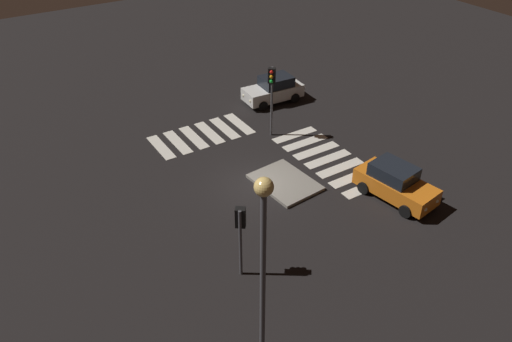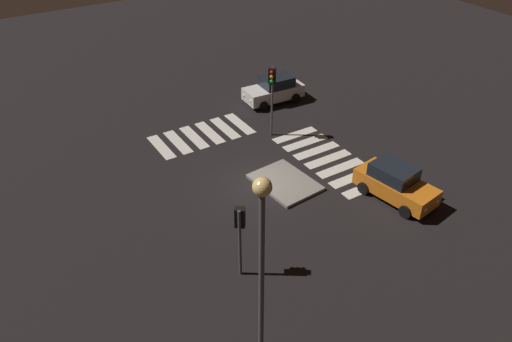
# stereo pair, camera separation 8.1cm
# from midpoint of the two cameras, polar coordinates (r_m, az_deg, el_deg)

# --- Properties ---
(ground_plane) EXTENTS (80.00, 80.00, 0.00)m
(ground_plane) POSITION_cam_midpoint_polar(r_m,az_deg,el_deg) (28.20, 0.08, -1.68)
(ground_plane) COLOR black
(traffic_island) EXTENTS (3.93, 3.09, 0.18)m
(traffic_island) POSITION_cam_midpoint_polar(r_m,az_deg,el_deg) (28.36, 3.39, -1.30)
(traffic_island) COLOR gray
(traffic_island) RESTS_ON ground
(car_white) EXTENTS (2.26, 4.48, 1.91)m
(car_white) POSITION_cam_midpoint_polar(r_m,az_deg,el_deg) (37.00, 2.14, 9.25)
(car_white) COLOR silver
(car_white) RESTS_ON ground
(car_orange) EXTENTS (4.63, 2.61, 1.93)m
(car_orange) POSITION_cam_midpoint_polar(r_m,az_deg,el_deg) (27.80, 15.64, -1.33)
(car_orange) COLOR orange
(car_orange) RESTS_ON ground
(traffic_light_west) EXTENTS (0.53, 0.54, 3.60)m
(traffic_light_west) POSITION_cam_midpoint_polar(r_m,az_deg,el_deg) (21.31, -1.73, -6.16)
(traffic_light_west) COLOR #47474C
(traffic_light_west) RESTS_ON ground
(traffic_light_east) EXTENTS (0.53, 0.54, 4.73)m
(traffic_light_east) POSITION_cam_midpoint_polar(r_m,az_deg,el_deg) (31.25, 1.92, 9.70)
(traffic_light_east) COLOR #47474C
(traffic_light_east) RESTS_ON ground
(street_lamp) EXTENTS (0.56, 0.56, 8.89)m
(street_lamp) POSITION_cam_midpoint_polar(r_m,az_deg,el_deg) (15.19, 0.80, -10.02)
(street_lamp) COLOR #47474C
(street_lamp) RESTS_ON ground
(crosswalk_near) EXTENTS (7.60, 3.20, 0.02)m
(crosswalk_near) POSITION_cam_midpoint_polar(r_m,az_deg,el_deg) (30.78, 8.28, 1.35)
(crosswalk_near) COLOR silver
(crosswalk_near) RESTS_ON ground
(crosswalk_side) EXTENTS (3.20, 6.45, 0.02)m
(crosswalk_side) POSITION_cam_midpoint_polar(r_m,az_deg,el_deg) (33.15, -6.09, 4.10)
(crosswalk_side) COLOR silver
(crosswalk_side) RESTS_ON ground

